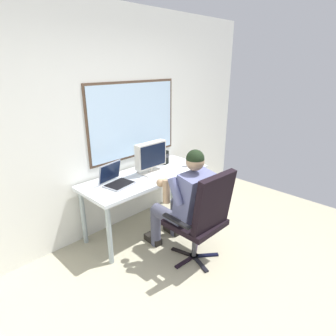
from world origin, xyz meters
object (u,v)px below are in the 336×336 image
object	(u,v)px
laptop	(115,179)
person_seated	(185,200)
crt_monitor	(151,156)
desk_speaker	(165,157)
desk	(146,181)
office_chair	(204,214)
wine_glass	(189,159)

from	to	relation	value
laptop	person_seated	bearing A→B (deg)	-62.78
crt_monitor	desk_speaker	bearing A→B (deg)	16.68
person_seated	crt_monitor	distance (m)	0.79
desk	laptop	distance (m)	0.46
office_chair	wine_glass	xyz separation A→B (m)	(0.69, 0.81, 0.24)
desk	wine_glass	world-z (taller)	wine_glass
desk	person_seated	world-z (taller)	person_seated
office_chair	desk_speaker	distance (m)	1.25
office_chair	desk	bearing A→B (deg)	86.40
desk	laptop	bearing A→B (deg)	173.74
desk	crt_monitor	distance (m)	0.32
office_chair	wine_glass	world-z (taller)	office_chair
office_chair	person_seated	size ratio (longest dim) A/B	0.86
laptop	office_chair	bearing A→B (deg)	-70.15
office_chair	wine_glass	size ratio (longest dim) A/B	7.80
laptop	wine_glass	bearing A→B (deg)	-11.49
desk	desk_speaker	distance (m)	0.52
crt_monitor	wine_glass	world-z (taller)	crt_monitor
office_chair	laptop	bearing A→B (deg)	109.85
crt_monitor	laptop	world-z (taller)	crt_monitor
person_seated	desk_speaker	bearing A→B (deg)	57.94
desk	person_seated	bearing A→B (deg)	-93.96
desk_speaker	office_chair	bearing A→B (deg)	-115.63
office_chair	person_seated	distance (m)	0.29
person_seated	desk_speaker	xyz separation A→B (m)	(0.52, 0.83, 0.18)
wine_glass	desk_speaker	bearing A→B (deg)	118.26
crt_monitor	desk_speaker	xyz separation A→B (m)	(0.36, 0.11, -0.12)
person_seated	desk_speaker	size ratio (longest dim) A/B	6.73
person_seated	wine_glass	size ratio (longest dim) A/B	9.10
person_seated	laptop	distance (m)	0.85
crt_monitor	desk_speaker	size ratio (longest dim) A/B	2.35
crt_monitor	laptop	size ratio (longest dim) A/B	1.20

